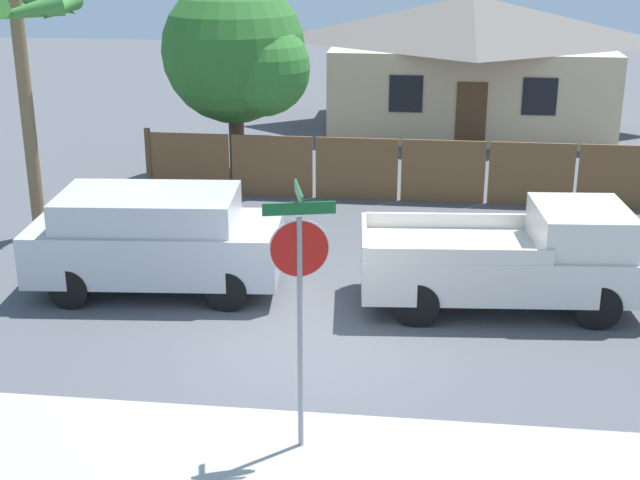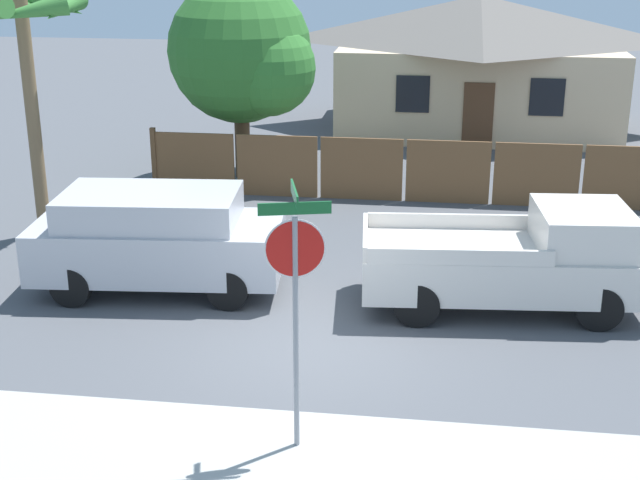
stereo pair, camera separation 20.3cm
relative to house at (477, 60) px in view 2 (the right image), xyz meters
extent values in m
plane|color=#4C4F54|center=(-2.93, -17.09, -2.22)|extent=(80.00, 80.00, 0.00)
cube|color=#A3A39E|center=(-2.93, -20.69, -2.21)|extent=(36.00, 3.20, 0.01)
cube|color=brown|center=(-7.11, -8.83, -1.45)|extent=(2.00, 0.06, 1.53)
cube|color=brown|center=(-5.03, -8.83, -1.45)|extent=(2.00, 0.06, 1.53)
cube|color=brown|center=(-2.95, -8.83, -1.45)|extent=(2.00, 0.06, 1.53)
cube|color=brown|center=(-0.87, -8.83, -1.45)|extent=(2.00, 0.06, 1.53)
cube|color=brown|center=(1.21, -8.83, -1.45)|extent=(2.00, 0.06, 1.53)
cube|color=brown|center=(3.29, -8.83, -1.45)|extent=(2.00, 0.06, 1.53)
cube|color=brown|center=(-8.15, -8.83, -1.40)|extent=(0.12, 0.12, 1.63)
cube|color=beige|center=(0.00, 0.00, -0.82)|extent=(8.70, 6.19, 2.79)
pyramid|color=#5B5651|center=(0.00, 0.00, 1.32)|extent=(9.39, 6.69, 1.50)
cube|color=black|center=(-1.96, -3.11, -0.60)|extent=(1.00, 0.04, 1.10)
cube|color=black|center=(1.96, -3.11, -0.60)|extent=(1.00, 0.04, 1.10)
cube|color=brown|center=(0.00, -3.11, -1.22)|extent=(0.90, 0.04, 2.00)
cylinder|color=brown|center=(-6.27, -7.12, -1.25)|extent=(0.40, 0.40, 1.94)
sphere|color=#2D6B28|center=(-6.27, -7.12, 1.11)|extent=(3.69, 3.69, 3.69)
sphere|color=#31732C|center=(-5.44, -7.58, 0.74)|extent=(2.40, 2.40, 2.40)
cylinder|color=brown|center=(-9.50, -12.41, 0.29)|extent=(0.28, 0.28, 5.01)
cone|color=#387A33|center=(-8.62, -12.41, 2.55)|extent=(0.44, 1.65, 0.69)
cone|color=#387A33|center=(-9.06, -11.65, 2.55)|extent=(1.65, 1.21, 0.69)
cone|color=#387A33|center=(-9.94, -11.65, 2.55)|extent=(1.65, 1.21, 0.69)
cone|color=#387A33|center=(-9.06, -13.17, 2.55)|extent=(1.65, 1.21, 0.69)
cube|color=#B7B7BC|center=(-6.06, -15.04, -1.41)|extent=(4.61, 2.37, 0.94)
cube|color=#B7B7BC|center=(-6.17, -15.05, -0.66)|extent=(3.27, 2.09, 0.56)
cube|color=black|center=(-4.70, -14.92, -0.66)|extent=(0.21, 1.75, 0.47)
cylinder|color=black|center=(-4.76, -14.04, -1.86)|extent=(0.72, 0.22, 0.72)
cylinder|color=black|center=(-4.61, -15.81, -1.86)|extent=(0.72, 0.22, 0.72)
cylinder|color=black|center=(-7.52, -14.27, -1.86)|extent=(0.72, 0.22, 0.72)
cylinder|color=black|center=(-7.37, -16.04, -1.86)|extent=(0.72, 0.22, 0.72)
cube|color=silver|center=(0.07, -15.04, -1.47)|extent=(4.96, 2.39, 0.76)
cube|color=silver|center=(1.39, -14.93, -0.75)|extent=(1.69, 1.95, 0.69)
cube|color=silver|center=(-0.83, -14.17, -0.96)|extent=(3.01, 0.34, 0.27)
cube|color=silver|center=(-0.67, -16.05, -0.96)|extent=(3.01, 0.34, 0.27)
cube|color=silver|center=(-2.29, -15.24, -0.96)|extent=(0.24, 1.89, 0.27)
cylinder|color=black|center=(1.48, -14.03, -1.84)|extent=(0.77, 0.22, 0.77)
cylinder|color=black|center=(1.63, -15.79, -1.84)|extent=(0.77, 0.22, 0.77)
cylinder|color=black|center=(-1.49, -14.29, -1.84)|extent=(0.77, 0.22, 0.77)
cylinder|color=black|center=(-1.34, -16.05, -1.84)|extent=(0.77, 0.22, 0.77)
cylinder|color=gray|center=(-2.73, -19.91, -0.68)|extent=(0.07, 0.07, 3.08)
cylinder|color=red|center=(-2.73, -19.91, 0.46)|extent=(0.68, 0.20, 0.70)
cylinder|color=white|center=(-2.73, -19.91, 0.46)|extent=(0.72, 0.20, 0.74)
cube|color=#19602D|center=(-2.73, -19.91, 0.96)|extent=(0.85, 0.24, 0.15)
cube|color=#19602D|center=(-2.73, -19.91, 1.14)|extent=(0.22, 0.76, 0.15)
camera|label=1|loc=(-1.29, -29.74, 4.05)|focal=50.00mm
camera|label=2|loc=(-1.08, -29.72, 4.05)|focal=50.00mm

